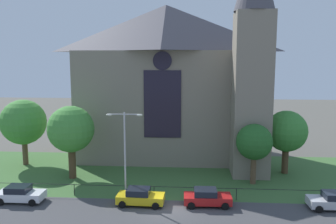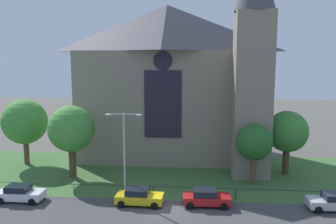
{
  "view_description": "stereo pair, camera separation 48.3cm",
  "coord_description": "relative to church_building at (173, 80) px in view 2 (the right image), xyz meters",
  "views": [
    {
      "loc": [
        1.89,
        -28.89,
        12.79
      ],
      "look_at": [
        -0.62,
        8.0,
        7.39
      ],
      "focal_mm": 37.55,
      "sensor_mm": 36.0,
      "label": 1
    },
    {
      "loc": [
        2.37,
        -28.86,
        12.79
      ],
      "look_at": [
        -0.62,
        8.0,
        7.39
      ],
      "focal_mm": 37.55,
      "sensor_mm": 36.0,
      "label": 2
    }
  ],
  "objects": [
    {
      "name": "ground",
      "position": [
        0.79,
        -7.52,
        -10.27
      ],
      "size": [
        160.0,
        160.0,
        0.0
      ],
      "primitive_type": "plane",
      "color": "#56544C"
    },
    {
      "name": "road_asphalt",
      "position": [
        0.79,
        -19.52,
        -10.27
      ],
      "size": [
        120.0,
        8.0,
        0.01
      ],
      "primitive_type": "cube",
      "color": "#424244",
      "rests_on": "ground"
    },
    {
      "name": "grass_verge",
      "position": [
        0.79,
        -9.52,
        -10.27
      ],
      "size": [
        120.0,
        20.0,
        0.01
      ],
      "primitive_type": "cube",
      "color": "#3D6633",
      "rests_on": "ground"
    },
    {
      "name": "church_building",
      "position": [
        0.0,
        0.0,
        0.0
      ],
      "size": [
        23.2,
        16.2,
        26.0
      ],
      "color": "gray",
      "rests_on": "ground"
    },
    {
      "name": "iron_railing",
      "position": [
        -0.77,
        -15.02,
        -9.3
      ],
      "size": [
        30.72,
        0.07,
        1.13
      ],
      "color": "black",
      "rests_on": "ground"
    },
    {
      "name": "tree_right_far",
      "position": [
        13.42,
        -6.63,
        -5.41
      ],
      "size": [
        4.66,
        4.66,
        7.24
      ],
      "color": "#4C3823",
      "rests_on": "ground"
    },
    {
      "name": "tree_right_near",
      "position": [
        9.18,
        -10.42,
        -5.84
      ],
      "size": [
        3.75,
        3.75,
        6.36
      ],
      "color": "brown",
      "rests_on": "ground"
    },
    {
      "name": "tree_left_near",
      "position": [
        -10.35,
        -9.92,
        -4.85
      ],
      "size": [
        5.04,
        5.04,
        8.0
      ],
      "color": "#4C3823",
      "rests_on": "ground"
    },
    {
      "name": "tree_left_far",
      "position": [
        -17.9,
        -5.35,
        -4.94
      ],
      "size": [
        5.53,
        5.53,
        8.12
      ],
      "color": "brown",
      "rests_on": "ground"
    },
    {
      "name": "streetlamp_near",
      "position": [
        -3.46,
        -15.12,
        -5.08
      ],
      "size": [
        3.37,
        0.26,
        8.16
      ],
      "color": "#B2B2B7",
      "rests_on": "ground"
    },
    {
      "name": "parked_car_white",
      "position": [
        -12.89,
        -16.77,
        -9.53
      ],
      "size": [
        4.21,
        2.04,
        1.51
      ],
      "rotation": [
        0.0,
        0.0,
        0.0
      ],
      "color": "silver",
      "rests_on": "ground"
    },
    {
      "name": "parked_car_yellow",
      "position": [
        -1.85,
        -16.68,
        -9.53
      ],
      "size": [
        4.27,
        2.15,
        1.51
      ],
      "rotation": [
        0.0,
        0.0,
        -0.04
      ],
      "color": "gold",
      "rests_on": "ground"
    },
    {
      "name": "parked_car_red",
      "position": [
        4.12,
        -16.43,
        -9.53
      ],
      "size": [
        4.26,
        2.14,
        1.51
      ],
      "rotation": [
        0.0,
        0.0,
        0.03
      ],
      "color": "#B21919",
      "rests_on": "ground"
    },
    {
      "name": "parked_car_silver",
      "position": [
        15.06,
        -16.45,
        -9.53
      ],
      "size": [
        4.23,
        2.08,
        1.51
      ],
      "rotation": [
        0.0,
        0.0,
        3.16
      ],
      "color": "#B7B7BC",
      "rests_on": "ground"
    }
  ]
}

